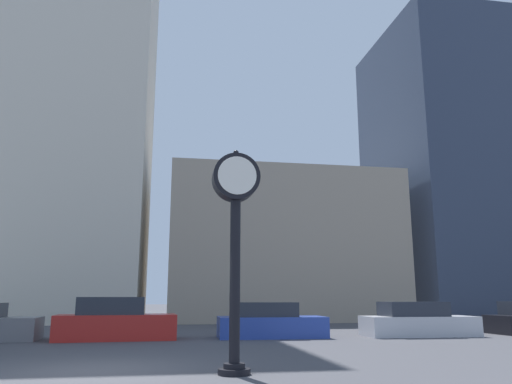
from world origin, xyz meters
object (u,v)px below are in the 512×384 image
car_red (115,322)px  car_silver (417,322)px  car_blue (270,323)px  street_clock (235,217)px

car_red → car_silver: 11.72m
car_blue → car_silver: size_ratio=0.93×
street_clock → car_blue: size_ratio=1.13×
car_blue → car_silver: (5.94, -0.28, 0.00)m
car_blue → car_red: bearing=-177.8°
street_clock → car_silver: street_clock is taller
car_red → car_silver: bearing=-4.4°
street_clock → car_silver: bearing=45.7°
car_red → car_blue: car_red is taller
car_red → car_blue: bearing=-2.8°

